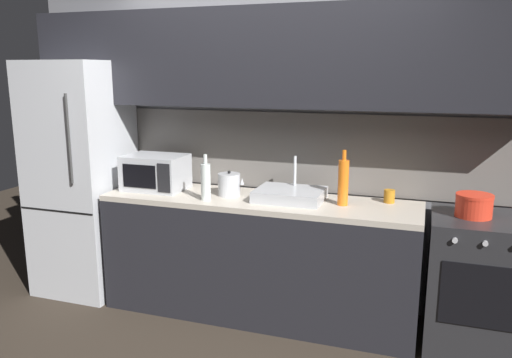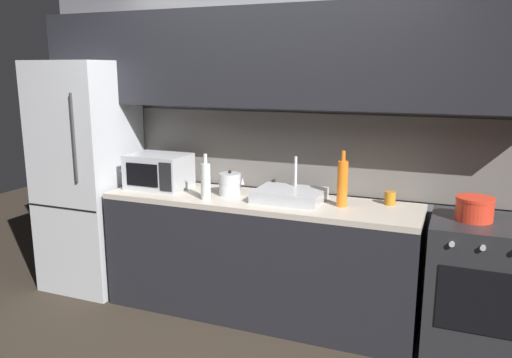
{
  "view_description": "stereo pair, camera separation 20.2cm",
  "coord_description": "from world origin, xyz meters",
  "px_view_note": "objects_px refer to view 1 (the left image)",
  "views": [
    {
      "loc": [
        1.13,
        -2.48,
        1.81
      ],
      "look_at": [
        -0.02,
        0.9,
        1.04
      ],
      "focal_mm": 35.47,
      "sensor_mm": 36.0,
      "label": 1
    },
    {
      "loc": [
        1.32,
        -2.41,
        1.81
      ],
      "look_at": [
        -0.02,
        0.9,
        1.04
      ],
      "focal_mm": 35.47,
      "sensor_mm": 36.0,
      "label": 2
    }
  ],
  "objects_px": {
    "kettle": "(229,185)",
    "wine_bottle_orange": "(343,182)",
    "mug_amber": "(389,196)",
    "cooking_pot": "(474,205)",
    "microwave": "(156,172)",
    "wine_bottle_clear": "(206,181)",
    "refrigerator": "(82,178)",
    "oven_range": "(475,284)"
  },
  "relations": [
    {
      "from": "oven_range",
      "to": "microwave",
      "type": "bearing_deg",
      "value": 179.52
    },
    {
      "from": "oven_range",
      "to": "mug_amber",
      "type": "xyz_separation_m",
      "value": [
        -0.59,
        0.19,
        0.5
      ]
    },
    {
      "from": "microwave",
      "to": "wine_bottle_clear",
      "type": "height_order",
      "value": "wine_bottle_clear"
    },
    {
      "from": "wine_bottle_clear",
      "to": "cooking_pot",
      "type": "height_order",
      "value": "wine_bottle_clear"
    },
    {
      "from": "microwave",
      "to": "mug_amber",
      "type": "distance_m",
      "value": 1.77
    },
    {
      "from": "microwave",
      "to": "cooking_pot",
      "type": "bearing_deg",
      "value": -0.46
    },
    {
      "from": "microwave",
      "to": "wine_bottle_orange",
      "type": "height_order",
      "value": "wine_bottle_orange"
    },
    {
      "from": "mug_amber",
      "to": "wine_bottle_clear",
      "type": "bearing_deg",
      "value": -164.27
    },
    {
      "from": "microwave",
      "to": "refrigerator",
      "type": "bearing_deg",
      "value": -178.45
    },
    {
      "from": "wine_bottle_clear",
      "to": "mug_amber",
      "type": "relative_size",
      "value": 3.61
    },
    {
      "from": "microwave",
      "to": "wine_bottle_orange",
      "type": "bearing_deg",
      "value": -0.07
    },
    {
      "from": "oven_range",
      "to": "microwave",
      "type": "height_order",
      "value": "microwave"
    },
    {
      "from": "wine_bottle_clear",
      "to": "wine_bottle_orange",
      "type": "bearing_deg",
      "value": 10.76
    },
    {
      "from": "wine_bottle_orange",
      "to": "mug_amber",
      "type": "relative_size",
      "value": 4.18
    },
    {
      "from": "refrigerator",
      "to": "mug_amber",
      "type": "relative_size",
      "value": 20.49
    },
    {
      "from": "mug_amber",
      "to": "cooking_pot",
      "type": "relative_size",
      "value": 0.4
    },
    {
      "from": "wine_bottle_clear",
      "to": "kettle",
      "type": "bearing_deg",
      "value": 58.95
    },
    {
      "from": "wine_bottle_orange",
      "to": "refrigerator",
      "type": "bearing_deg",
      "value": -179.55
    },
    {
      "from": "microwave",
      "to": "kettle",
      "type": "bearing_deg",
      "value": -0.23
    },
    {
      "from": "refrigerator",
      "to": "mug_amber",
      "type": "xyz_separation_m",
      "value": [
        2.44,
        0.19,
        0.0
      ]
    },
    {
      "from": "oven_range",
      "to": "mug_amber",
      "type": "bearing_deg",
      "value": 162.08
    },
    {
      "from": "oven_range",
      "to": "microwave",
      "type": "relative_size",
      "value": 1.96
    },
    {
      "from": "microwave",
      "to": "kettle",
      "type": "distance_m",
      "value": 0.62
    },
    {
      "from": "microwave",
      "to": "wine_bottle_clear",
      "type": "xyz_separation_m",
      "value": [
        0.51,
        -0.18,
        0.0
      ]
    },
    {
      "from": "microwave",
      "to": "cooking_pot",
      "type": "relative_size",
      "value": 2.01
    },
    {
      "from": "refrigerator",
      "to": "wine_bottle_clear",
      "type": "bearing_deg",
      "value": -7.84
    },
    {
      "from": "mug_amber",
      "to": "kettle",
      "type": "bearing_deg",
      "value": -171.42
    },
    {
      "from": "refrigerator",
      "to": "microwave",
      "type": "distance_m",
      "value": 0.69
    },
    {
      "from": "oven_range",
      "to": "mug_amber",
      "type": "distance_m",
      "value": 0.79
    },
    {
      "from": "kettle",
      "to": "oven_range",
      "type": "bearing_deg",
      "value": -0.57
    },
    {
      "from": "refrigerator",
      "to": "oven_range",
      "type": "distance_m",
      "value": 3.07
    },
    {
      "from": "wine_bottle_clear",
      "to": "cooking_pot",
      "type": "xyz_separation_m",
      "value": [
        1.79,
        0.16,
        -0.06
      ]
    },
    {
      "from": "kettle",
      "to": "wine_bottle_clear",
      "type": "xyz_separation_m",
      "value": [
        -0.11,
        -0.18,
        0.05
      ]
    },
    {
      "from": "kettle",
      "to": "cooking_pot",
      "type": "distance_m",
      "value": 1.68
    },
    {
      "from": "wine_bottle_orange",
      "to": "mug_amber",
      "type": "xyz_separation_m",
      "value": [
        0.3,
        0.17,
        -0.12
      ]
    },
    {
      "from": "oven_range",
      "to": "microwave",
      "type": "distance_m",
      "value": 2.42
    },
    {
      "from": "kettle",
      "to": "wine_bottle_orange",
      "type": "height_order",
      "value": "wine_bottle_orange"
    },
    {
      "from": "refrigerator",
      "to": "kettle",
      "type": "bearing_deg",
      "value": 0.7
    },
    {
      "from": "wine_bottle_orange",
      "to": "wine_bottle_clear",
      "type": "height_order",
      "value": "wine_bottle_orange"
    },
    {
      "from": "wine_bottle_clear",
      "to": "oven_range",
      "type": "bearing_deg",
      "value": 5.06
    },
    {
      "from": "wine_bottle_clear",
      "to": "microwave",
      "type": "bearing_deg",
      "value": 160.31
    },
    {
      "from": "cooking_pot",
      "to": "wine_bottle_clear",
      "type": "bearing_deg",
      "value": -174.75
    }
  ]
}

